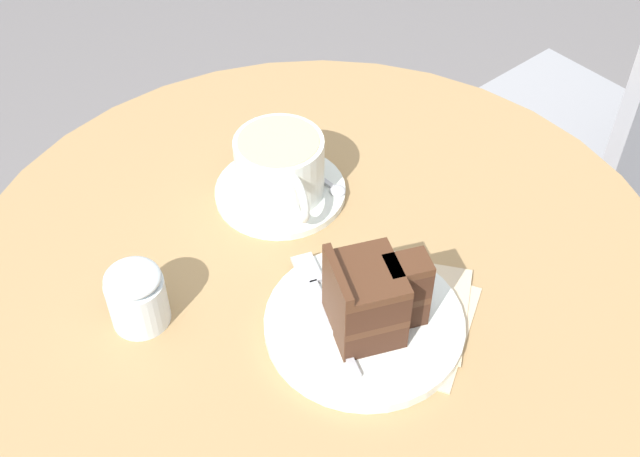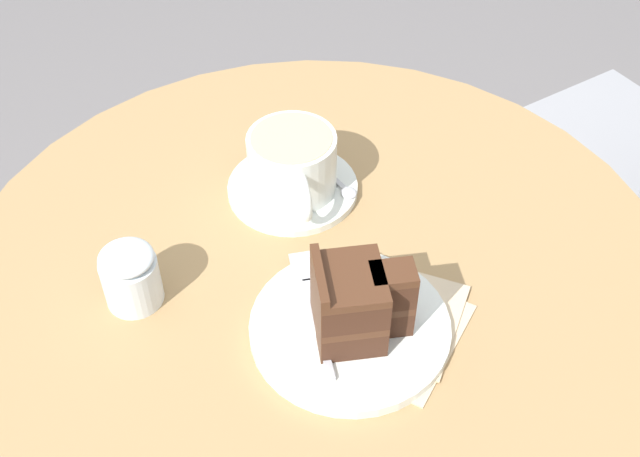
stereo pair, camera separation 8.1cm
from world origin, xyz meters
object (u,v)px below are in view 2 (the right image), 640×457
coffee_cup (290,163)px  cake_plate (350,328)px  napkin (391,322)px  cake_slice (355,303)px  saucer (295,188)px  teaspoon (335,180)px  fork (310,297)px  sugar_pot (130,273)px

coffee_cup → cake_plate: size_ratio=0.69×
cake_plate → napkin: (-0.00, 0.04, -0.00)m
cake_plate → cake_slice: 0.05m
saucer → coffee_cup: (0.00, -0.01, 0.04)m
teaspoon → cake_slice: size_ratio=0.98×
cake_slice → fork: bearing=-146.0°
cake_plate → fork: 0.05m
saucer → fork: 0.17m
fork → napkin: fork is taller
teaspoon → cake_plate: bearing=-32.0°
cake_slice → napkin: cake_slice is taller
saucer → cake_slice: (0.22, 0.01, 0.05)m
napkin → cake_plate: bearing=-88.8°
coffee_cup → cake_slice: 0.21m
fork → saucer: bearing=-5.3°
napkin → sugar_pot: size_ratio=2.79×
coffee_cup → fork: 0.17m
saucer → fork: bearing=-7.1°
cake_slice → sugar_pot: (-0.10, -0.20, -0.02)m
teaspoon → fork: (0.16, -0.07, 0.00)m
fork → teaspoon: bearing=-20.3°
fork → sugar_pot: size_ratio=2.30×
coffee_cup → fork: coffee_cup is taller
saucer → napkin: saucer is taller
cake_plate → sugar_pot: bearing=-115.7°
fork → sugar_pot: (-0.06, -0.17, 0.02)m
cake_plate → cake_slice: bearing=12.5°
cake_slice → sugar_pot: size_ratio=1.39×
coffee_cup → fork: bearing=-5.3°
fork → coffee_cup: bearing=-3.5°
coffee_cup → cake_slice: (0.21, 0.02, 0.01)m
saucer → fork: (0.17, -0.02, 0.01)m
cake_slice → napkin: size_ratio=0.50×
teaspoon → cake_plate: teaspoon is taller
teaspoon → napkin: size_ratio=0.49×
coffee_cup → cake_plate: coffee_cup is taller
fork → napkin: bearing=-116.3°
saucer → cake_plate: size_ratio=0.76×
napkin → fork: bearing=-118.1°
saucer → teaspoon: size_ratio=1.59×
saucer → cake_slice: 0.22m
cake_plate → cake_slice: cake_slice is taller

